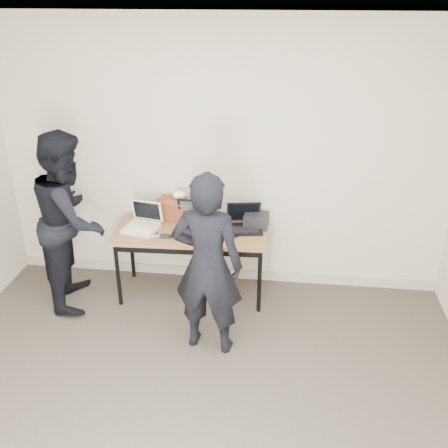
% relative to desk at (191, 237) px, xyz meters
% --- Properties ---
extents(room, '(4.60, 4.60, 2.80)m').
position_rel_desk_xyz_m(room, '(0.26, -1.87, 0.69)').
color(room, '#423A32').
rests_on(room, ground).
extents(desk, '(1.52, 0.71, 0.72)m').
position_rel_desk_xyz_m(desk, '(0.00, 0.00, 0.00)').
color(desk, brown).
rests_on(desk, ground).
extents(laptop_beige, '(0.38, 0.37, 0.26)m').
position_rel_desk_xyz_m(laptop_beige, '(-0.48, -0.00, 0.11)').
color(laptop_beige, beige).
rests_on(laptop_beige, desk).
extents(laptop_center, '(0.40, 0.39, 0.29)m').
position_rel_desk_xyz_m(laptop_center, '(0.03, 0.02, 0.13)').
color(laptop_center, black).
rests_on(laptop_center, desk).
extents(laptop_right, '(0.38, 0.37, 0.25)m').
position_rel_desk_xyz_m(laptop_right, '(0.52, 0.13, 0.12)').
color(laptop_right, black).
rests_on(laptop_right, desk).
extents(leather_satchel, '(0.38, 0.24, 0.25)m').
position_rel_desk_xyz_m(leather_satchel, '(-0.18, 0.23, 0.19)').
color(leather_satchel, brown).
rests_on(leather_satchel, desk).
extents(tissue, '(0.14, 0.11, 0.08)m').
position_rel_desk_xyz_m(tissue, '(-0.15, 0.23, 0.34)').
color(tissue, white).
rests_on(tissue, leather_satchel).
extents(equipment_box, '(0.25, 0.22, 0.13)m').
position_rel_desk_xyz_m(equipment_box, '(0.63, 0.19, 0.13)').
color(equipment_box, black).
rests_on(equipment_box, desk).
extents(power_brick, '(0.09, 0.06, 0.03)m').
position_rel_desk_xyz_m(power_brick, '(-0.22, -0.17, 0.08)').
color(power_brick, black).
rests_on(power_brick, desk).
extents(cables, '(1.16, 0.43, 0.01)m').
position_rel_desk_xyz_m(cables, '(0.05, 0.00, 0.06)').
color(cables, black).
rests_on(cables, desk).
extents(person_typist, '(0.64, 0.46, 1.63)m').
position_rel_desk_xyz_m(person_typist, '(0.29, -0.79, 0.15)').
color(person_typist, black).
rests_on(person_typist, ground).
extents(person_observer, '(0.83, 0.97, 1.74)m').
position_rel_desk_xyz_m(person_observer, '(-1.13, -0.19, 0.21)').
color(person_observer, black).
rests_on(person_observer, ground).
extents(baseboard, '(4.50, 0.03, 0.10)m').
position_rel_desk_xyz_m(baseboard, '(0.26, 0.36, -0.61)').
color(baseboard, '#A39A87').
rests_on(baseboard, ground).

